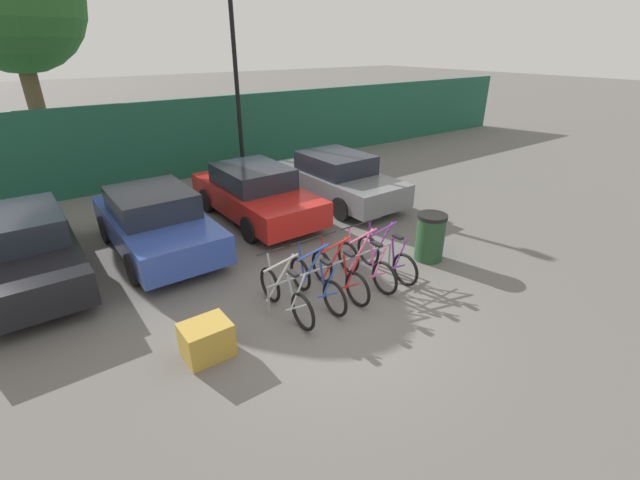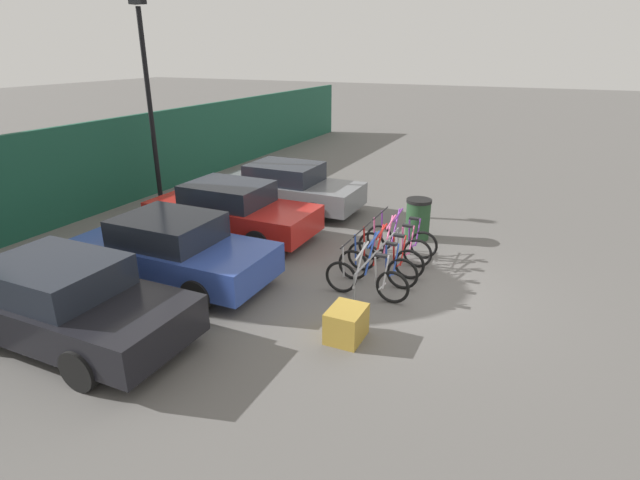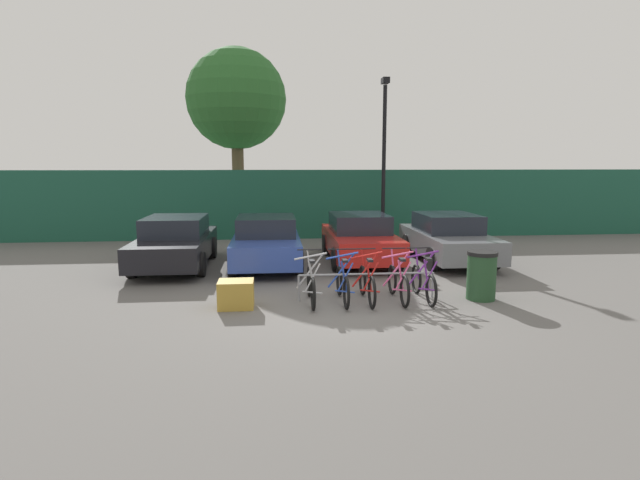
{
  "view_description": "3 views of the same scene",
  "coord_description": "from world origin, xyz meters",
  "px_view_note": "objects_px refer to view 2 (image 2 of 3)",
  "views": [
    {
      "loc": [
        -3.83,
        -4.82,
        4.32
      ],
      "look_at": [
        0.68,
        1.31,
        0.76
      ],
      "focal_mm": 24.0,
      "sensor_mm": 36.0,
      "label": 1
    },
    {
      "loc": [
        -8.85,
        -2.31,
        4.52
      ],
      "look_at": [
        -0.63,
        1.51,
        1.04
      ],
      "focal_mm": 28.0,
      "sensor_mm": 36.0,
      "label": 2
    },
    {
      "loc": [
        -1.4,
        -9.46,
        2.86
      ],
      "look_at": [
        -0.29,
        2.08,
        1.07
      ],
      "focal_mm": 28.0,
      "sensor_mm": 36.0,
      "label": 3
    }
  ],
  "objects_px": {
    "bicycle_silver": "(366,280)",
    "bicycle_red": "(385,258)",
    "car_black": "(62,301)",
    "car_red": "(232,211)",
    "car_blue": "(173,250)",
    "lamp_post": "(149,95)",
    "bicycle_pink": "(394,247)",
    "bicycle_blue": "(377,267)",
    "car_grey": "(288,187)",
    "bike_rack": "(379,252)",
    "trash_bin": "(418,219)",
    "cargo_crate": "(346,324)",
    "bicycle_purple": "(401,240)"
  },
  "relations": [
    {
      "from": "car_red",
      "to": "trash_bin",
      "type": "bearing_deg",
      "value": -66.86
    },
    {
      "from": "car_blue",
      "to": "bicycle_silver",
      "type": "bearing_deg",
      "value": -76.0
    },
    {
      "from": "car_grey",
      "to": "bicycle_purple",
      "type": "bearing_deg",
      "value": -115.8
    },
    {
      "from": "bicycle_blue",
      "to": "car_grey",
      "type": "xyz_separation_m",
      "value": [
        3.67,
        4.04,
        0.31
      ]
    },
    {
      "from": "bicycle_pink",
      "to": "bicycle_purple",
      "type": "distance_m",
      "value": 0.54
    },
    {
      "from": "bike_rack",
      "to": "bicycle_red",
      "type": "height_order",
      "value": "bicycle_red"
    },
    {
      "from": "bicycle_blue",
      "to": "cargo_crate",
      "type": "relative_size",
      "value": 2.44
    },
    {
      "from": "bicycle_blue",
      "to": "car_black",
      "type": "distance_m",
      "value": 5.74
    },
    {
      "from": "car_grey",
      "to": "trash_bin",
      "type": "bearing_deg",
      "value": -99.97
    },
    {
      "from": "bicycle_silver",
      "to": "lamp_post",
      "type": "height_order",
      "value": "lamp_post"
    },
    {
      "from": "car_black",
      "to": "bicycle_blue",
      "type": "bearing_deg",
      "value": -44.09
    },
    {
      "from": "bicycle_silver",
      "to": "car_grey",
      "type": "distance_m",
      "value": 5.93
    },
    {
      "from": "bicycle_pink",
      "to": "trash_bin",
      "type": "xyz_separation_m",
      "value": [
        1.78,
        -0.07,
        0.14
      ]
    },
    {
      "from": "bicycle_red",
      "to": "bicycle_silver",
      "type": "bearing_deg",
      "value": -178.61
    },
    {
      "from": "bicycle_pink",
      "to": "trash_bin",
      "type": "relative_size",
      "value": 1.66
    },
    {
      "from": "bike_rack",
      "to": "car_blue",
      "type": "xyz_separation_m",
      "value": [
        -2.14,
        3.68,
        0.22
      ]
    },
    {
      "from": "car_blue",
      "to": "trash_bin",
      "type": "xyz_separation_m",
      "value": [
        4.56,
        -3.9,
        -0.17
      ]
    },
    {
      "from": "bicycle_pink",
      "to": "cargo_crate",
      "type": "relative_size",
      "value": 2.44
    },
    {
      "from": "bicycle_red",
      "to": "car_blue",
      "type": "distance_m",
      "value": 4.39
    },
    {
      "from": "car_grey",
      "to": "trash_bin",
      "type": "height_order",
      "value": "car_grey"
    },
    {
      "from": "bicycle_pink",
      "to": "trash_bin",
      "type": "height_order",
      "value": "bicycle_pink"
    },
    {
      "from": "bicycle_purple",
      "to": "car_black",
      "type": "relative_size",
      "value": 0.39
    },
    {
      "from": "lamp_post",
      "to": "car_black",
      "type": "bearing_deg",
      "value": -149.39
    },
    {
      "from": "bicycle_blue",
      "to": "car_red",
      "type": "bearing_deg",
      "value": 73.93
    },
    {
      "from": "trash_bin",
      "to": "cargo_crate",
      "type": "height_order",
      "value": "trash_bin"
    },
    {
      "from": "car_black",
      "to": "car_red",
      "type": "height_order",
      "value": "same"
    },
    {
      "from": "bicycle_purple",
      "to": "cargo_crate",
      "type": "bearing_deg",
      "value": -176.24
    },
    {
      "from": "bike_rack",
      "to": "car_blue",
      "type": "height_order",
      "value": "car_blue"
    },
    {
      "from": "bike_rack",
      "to": "car_grey",
      "type": "relative_size",
      "value": 0.68
    },
    {
      "from": "bicycle_red",
      "to": "car_red",
      "type": "relative_size",
      "value": 0.4
    },
    {
      "from": "bike_rack",
      "to": "lamp_post",
      "type": "relative_size",
      "value": 0.5
    },
    {
      "from": "bicycle_silver",
      "to": "bicycle_red",
      "type": "height_order",
      "value": "same"
    },
    {
      "from": "bicycle_silver",
      "to": "lamp_post",
      "type": "relative_size",
      "value": 0.29
    },
    {
      "from": "car_red",
      "to": "cargo_crate",
      "type": "distance_m",
      "value": 5.56
    },
    {
      "from": "trash_bin",
      "to": "lamp_post",
      "type": "bearing_deg",
      "value": 92.39
    },
    {
      "from": "lamp_post",
      "to": "trash_bin",
      "type": "relative_size",
      "value": 5.68
    },
    {
      "from": "bicycle_silver",
      "to": "trash_bin",
      "type": "xyz_separation_m",
      "value": [
        3.61,
        -0.07,
        0.14
      ]
    },
    {
      "from": "bicycle_pink",
      "to": "cargo_crate",
      "type": "height_order",
      "value": "bicycle_pink"
    },
    {
      "from": "bicycle_red",
      "to": "bicycle_pink",
      "type": "relative_size",
      "value": 1.0
    },
    {
      "from": "bike_rack",
      "to": "cargo_crate",
      "type": "distance_m",
      "value": 2.74
    },
    {
      "from": "car_black",
      "to": "car_blue",
      "type": "bearing_deg",
      "value": -3.6
    },
    {
      "from": "bicycle_silver",
      "to": "trash_bin",
      "type": "distance_m",
      "value": 3.61
    },
    {
      "from": "bicycle_red",
      "to": "lamp_post",
      "type": "relative_size",
      "value": 0.29
    },
    {
      "from": "bicycle_silver",
      "to": "cargo_crate",
      "type": "bearing_deg",
      "value": -174.02
    },
    {
      "from": "bike_rack",
      "to": "bicycle_silver",
      "type": "bearing_deg",
      "value": -172.87
    },
    {
      "from": "bicycle_red",
      "to": "car_black",
      "type": "bearing_deg",
      "value": 140.64
    },
    {
      "from": "bicycle_red",
      "to": "bicycle_pink",
      "type": "bearing_deg",
      "value": 1.39
    },
    {
      "from": "bicycle_blue",
      "to": "car_blue",
      "type": "height_order",
      "value": "car_blue"
    },
    {
      "from": "bike_rack",
      "to": "bicycle_silver",
      "type": "distance_m",
      "value": 1.2
    },
    {
      "from": "car_blue",
      "to": "lamp_post",
      "type": "distance_m",
      "value": 6.46
    }
  ]
}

